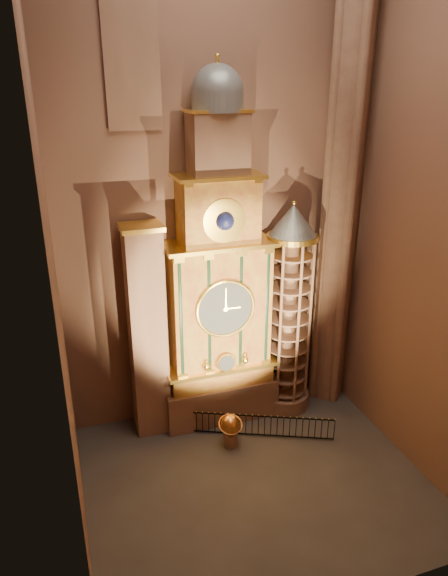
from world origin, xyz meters
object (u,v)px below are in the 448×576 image
object	(u,v)px
astronomical_clock	(219,293)
celestial_globe	(230,428)
stair_turret	(288,313)
portrait_tower	(148,333)
iron_railing	(246,425)

from	to	relation	value
astronomical_clock	celestial_globe	distance (m)	6.23
stair_turret	celestial_globe	distance (m)	6.13
astronomical_clock	portrait_tower	distance (m)	3.73
iron_railing	stair_turret	bearing A→B (deg)	32.41
astronomical_clock	portrait_tower	size ratio (longest dim) A/B	1.64
stair_turret	iron_railing	xyz separation A→B (m)	(-2.83, -1.80, -4.66)
celestial_globe	iron_railing	xyz separation A→B (m)	(0.93, 0.43, -0.37)
portrait_tower	stair_turret	bearing A→B (deg)	-2.33
stair_turret	iron_railing	bearing A→B (deg)	-147.59
astronomical_clock	iron_railing	size ratio (longest dim) A/B	2.20
portrait_tower	iron_railing	size ratio (longest dim) A/B	1.34
astronomical_clock	iron_railing	bearing A→B (deg)	-72.11
stair_turret	celestial_globe	size ratio (longest dim) A/B	6.64
astronomical_clock	stair_turret	world-z (taller)	astronomical_clock
portrait_tower	stair_turret	size ratio (longest dim) A/B	0.94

